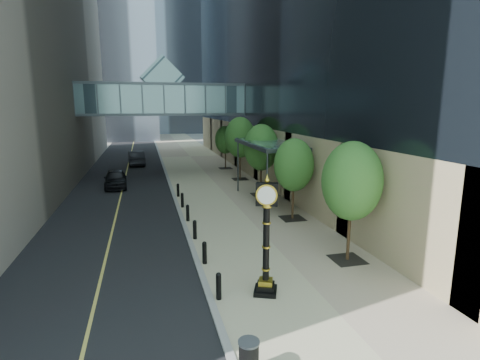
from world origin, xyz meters
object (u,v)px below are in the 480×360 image
Objects in this scene: street_clock at (266,245)px; pedestrian at (268,191)px; car_far at (136,158)px; trash_bin at (249,359)px; car_near at (116,179)px.

street_clock reaches higher than pedestrian.
car_far is at bearing 121.33° from street_clock.
pedestrian is 0.30× the size of car_far.
car_near is at bearing 101.08° from trash_bin.
pedestrian is 0.34× the size of car_near.
car_near is 12.46m from car_far.
car_far is at bearing -44.00° from pedestrian.
trash_bin is 25.27m from car_near.
trash_bin is 37.31m from car_far.
pedestrian is at bearing -37.57° from car_near.
trash_bin is 0.18× the size of car_far.
car_near is (-4.85, 24.80, 0.27)m from trash_bin.
trash_bin is 0.60× the size of pedestrian.
street_clock is 0.87× the size of car_far.
pedestrian reaches higher than car_near.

